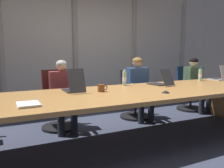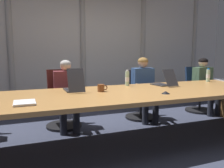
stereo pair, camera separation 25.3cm
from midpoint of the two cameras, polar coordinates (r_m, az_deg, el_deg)
The scene contains 16 objects.
ground_plane at distance 3.37m, azimuth 6.96°, elevation -14.27°, with size 15.09×15.09×0.00m, color #383D51.
conference_table at distance 3.19m, azimuth 7.14°, elevation -4.02°, with size 5.08×1.34×0.73m.
curtain_backdrop at distance 5.29m, azimuth -4.98°, elevation 8.91°, with size 7.55×0.17×2.74m.
laptop_left_mid at distance 3.18m, azimuth -7.21°, elevation -0.72°, with size 0.22×0.46×0.32m.
laptop_center at distance 3.81m, azimuth 14.62°, elevation 0.36°, with size 0.28×0.46×0.27m.
office_chair_left_mid at distance 4.04m, azimuth -10.34°, elevation -5.21°, with size 0.60×0.60×0.98m.
office_chair_center at distance 4.55m, azimuth 8.51°, elevation -3.90°, with size 0.60×0.60×0.92m.
office_chair_right_mid at distance 5.41m, azimuth 21.90°, elevation -2.43°, with size 0.60×0.60×0.96m.
person_left_mid at distance 3.84m, azimuth -9.27°, elevation -1.56°, with size 0.43×0.56×1.14m.
person_center at distance 4.37m, azimuth 9.66°, elevation -0.12°, with size 0.44×0.57×1.17m.
person_right_mid at distance 5.26m, azimuth 23.37°, elevation 0.50°, with size 0.38×0.55×1.15m.
water_bottle_primary at distance 4.60m, azimuth 24.17°, elevation 1.91°, with size 0.07×0.07×0.25m.
water_bottle_secondary at distance 3.70m, azimuth 5.74°, elevation 1.35°, with size 0.07×0.07×0.26m.
coffee_mug_near at distance 3.13m, azimuth -0.37°, elevation -1.00°, with size 0.14×0.09×0.10m.
conference_mic_left_side at distance 3.08m, azimuth 15.47°, elevation -2.03°, with size 0.11×0.11×0.04m, color black.
spiral_notepad at distance 2.53m, azimuth -18.17°, elevation -4.46°, with size 0.22×0.31×0.03m.
Camera 2 is at (-1.38, -2.80, 1.26)m, focal length 36.94 mm.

